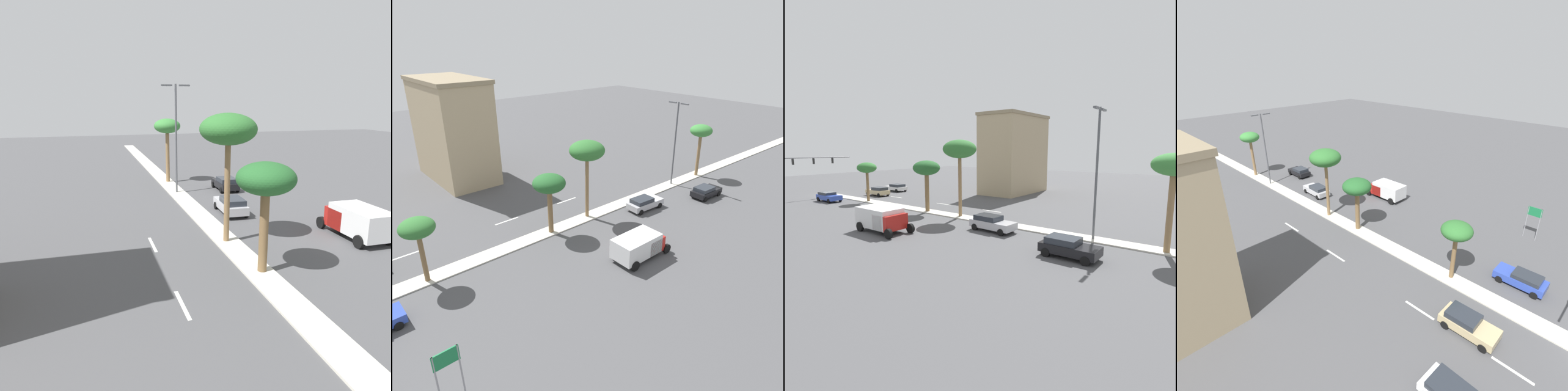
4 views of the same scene
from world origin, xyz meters
TOP-DOWN VIEW (x-y plane):
  - ground_plane at (0.00, 34.44)m, footprint 160.00×160.00m
  - median_curb at (0.00, 44.28)m, footprint 1.80×88.55m
  - lane_stripe_far at (-5.05, 4.00)m, footprint 0.20×2.80m
  - lane_stripe_center at (-5.05, 11.45)m, footprint 0.20×2.80m
  - lane_stripe_right at (-5.05, 22.07)m, footprint 0.20×2.80m
  - lane_stripe_mid at (-5.05, 30.33)m, footprint 0.20×2.80m
  - commercial_building at (-21.46, 23.71)m, footprint 13.29×7.10m
  - palm_tree_trailing at (0.23, 11.77)m, footprint 2.77×2.77m
  - palm_tree_near at (0.19, 24.30)m, footprint 3.28×3.28m
  - palm_tree_rear at (-0.08, 29.41)m, footprint 3.77×3.77m
  - palm_tree_outboard at (0.24, 49.90)m, footprint 3.04×3.04m
  - street_lamp_outboard at (-0.01, 44.44)m, footprint 2.90×0.24m
  - sedan_silver_far at (2.74, 35.79)m, footprint 2.16×4.51m
  - sedan_blue_center at (3.60, 6.77)m, footprint 1.97×4.29m
  - sedan_white_inboard at (-9.65, 5.53)m, footprint 2.21×4.54m
  - sedan_tan_rear at (-4.27, 7.71)m, footprint 2.05×4.27m
  - sedan_black_right at (5.40, 44.32)m, footprint 2.13×4.17m
  - box_truck at (9.16, 27.75)m, footprint 2.71×5.53m

SIDE VIEW (x-z plane):
  - ground_plane at x=0.00m, z-range 0.00..0.00m
  - lane_stripe_far at x=-5.05m, z-range 0.00..0.01m
  - lane_stripe_center at x=-5.05m, z-range 0.00..0.01m
  - lane_stripe_right at x=-5.05m, z-range 0.00..0.01m
  - lane_stripe_mid at x=-5.05m, z-range 0.00..0.01m
  - median_curb at x=0.00m, z-range 0.00..0.12m
  - sedan_white_inboard at x=-9.65m, z-range 0.06..1.40m
  - sedan_blue_center at x=3.60m, z-range 0.06..1.44m
  - sedan_black_right at x=5.40m, z-range 0.05..1.48m
  - sedan_tan_rear at x=-4.27m, z-range 0.05..1.51m
  - sedan_silver_far at x=2.74m, z-range 0.05..1.52m
  - box_truck at x=9.16m, z-range 0.14..2.42m
  - palm_tree_trailing at x=0.23m, z-range 2.05..7.74m
  - palm_tree_near at x=0.19m, z-range 2.16..8.42m
  - palm_tree_outboard at x=0.24m, z-range 2.71..10.04m
  - street_lamp_outboard at x=-0.01m, z-range 0.98..11.93m
  - commercial_building at x=-21.46m, z-range 0.02..13.74m
  - palm_tree_rear at x=-0.08m, z-range 3.27..11.91m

